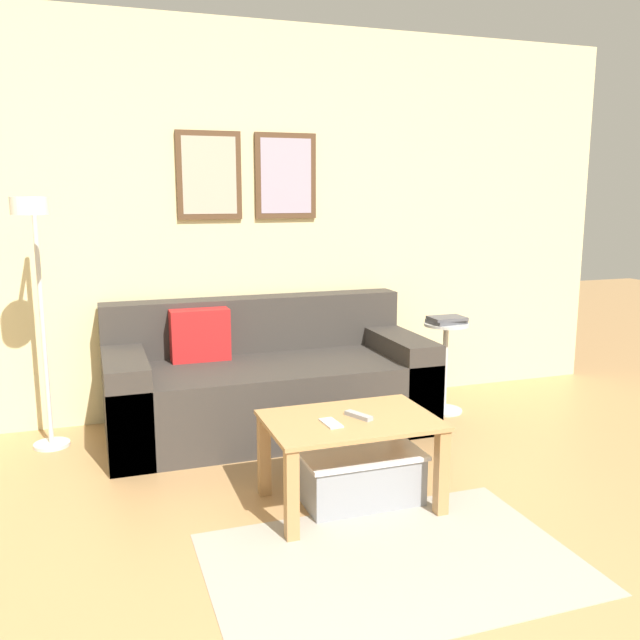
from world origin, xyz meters
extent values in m
cube|color=beige|center=(0.00, 3.13, 1.27)|extent=(5.60, 0.06, 2.55)
cube|color=#513823|center=(-0.16, 3.08, 1.58)|extent=(0.41, 0.02, 0.56)
cube|color=#ADA38E|center=(-0.16, 3.07, 1.58)|extent=(0.34, 0.01, 0.49)
cube|color=#513823|center=(0.34, 3.08, 1.58)|extent=(0.41, 0.02, 0.56)
cube|color=#A393A8|center=(0.34, 3.07, 1.58)|extent=(0.34, 0.01, 0.49)
cube|color=#A39989|center=(0.16, 0.95, 0.00)|extent=(1.48, 0.99, 0.01)
cube|color=#38332D|center=(0.09, 2.62, 0.22)|extent=(1.96, 0.89, 0.45)
cube|color=#38332D|center=(0.09, 2.96, 0.62)|extent=(1.96, 0.20, 0.35)
cube|color=#38332D|center=(-0.77, 2.62, 0.28)|extent=(0.24, 0.89, 0.57)
cube|color=#38332D|center=(0.95, 2.62, 0.28)|extent=(0.24, 0.89, 0.57)
cube|color=red|center=(-0.30, 2.79, 0.61)|extent=(0.36, 0.14, 0.32)
cube|color=#AD7F4C|center=(0.19, 1.50, 0.42)|extent=(0.80, 0.55, 0.02)
cube|color=#AD7F4C|center=(-0.17, 1.27, 0.20)|extent=(0.06, 0.06, 0.41)
cube|color=#AD7F4C|center=(0.55, 1.27, 0.20)|extent=(0.06, 0.06, 0.41)
cube|color=#AD7F4C|center=(-0.17, 1.74, 0.20)|extent=(0.06, 0.06, 0.41)
cube|color=#AD7F4C|center=(0.55, 1.74, 0.20)|extent=(0.06, 0.06, 0.41)
cube|color=gray|center=(0.25, 1.55, 0.12)|extent=(0.55, 0.39, 0.23)
cube|color=silver|center=(0.25, 1.55, 0.24)|extent=(0.58, 0.42, 0.02)
cylinder|color=silver|center=(-1.20, 2.78, 0.01)|extent=(0.21, 0.21, 0.02)
cylinder|color=silver|center=(-1.20, 2.78, 0.73)|extent=(0.03, 0.03, 1.42)
cylinder|color=silver|center=(-1.20, 2.62, 1.44)|extent=(0.02, 0.32, 0.02)
cylinder|color=white|center=(-1.20, 2.46, 1.41)|extent=(0.19, 0.19, 0.09)
cylinder|color=silver|center=(1.31, 2.59, 0.01)|extent=(0.25, 0.25, 0.01)
cylinder|color=silver|center=(1.31, 2.59, 0.31)|extent=(0.04, 0.04, 0.58)
cylinder|color=silver|center=(1.31, 2.59, 0.61)|extent=(0.30, 0.30, 0.02)
cube|color=#4C4C51|center=(1.31, 2.59, 0.63)|extent=(0.25, 0.20, 0.02)
cube|color=#4C4C51|center=(1.31, 2.58, 0.65)|extent=(0.23, 0.17, 0.02)
cube|color=#99999E|center=(0.23, 1.50, 0.44)|extent=(0.10, 0.15, 0.02)
cube|color=silver|center=(0.08, 1.46, 0.43)|extent=(0.08, 0.14, 0.01)
camera|label=1|loc=(-0.93, -1.32, 1.47)|focal=38.00mm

